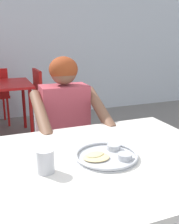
# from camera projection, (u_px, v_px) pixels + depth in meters

# --- Properties ---
(back_wall) EXTENTS (12.00, 0.12, 3.40)m
(back_wall) POSITION_uv_depth(u_px,v_px,m) (19.00, 9.00, 4.00)
(back_wall) COLOR silver
(back_wall) RESTS_ON ground
(table_foreground) EXTENTS (1.07, 0.91, 0.75)m
(table_foreground) POSITION_uv_depth(u_px,v_px,m) (112.00, 170.00, 1.25)
(table_foreground) COLOR silver
(table_foreground) RESTS_ON ground
(thali_tray) EXTENTS (0.29, 0.29, 0.03)m
(thali_tray) POSITION_uv_depth(u_px,v_px,m) (107.00, 155.00, 1.21)
(thali_tray) COLOR #B7BABF
(thali_tray) RESTS_ON table_foreground
(drinking_cup) EXTENTS (0.07, 0.07, 0.10)m
(drinking_cup) POSITION_uv_depth(u_px,v_px,m) (45.00, 160.00, 1.06)
(drinking_cup) COLOR silver
(drinking_cup) RESTS_ON table_foreground
(chair_foreground) EXTENTS (0.40, 0.40, 0.83)m
(chair_foreground) POSITION_uv_depth(u_px,v_px,m) (61.00, 141.00, 2.11)
(chair_foreground) COLOR silver
(chair_foreground) RESTS_ON ground
(diner_foreground) EXTENTS (0.49, 0.56, 1.16)m
(diner_foreground) POSITION_uv_depth(u_px,v_px,m) (68.00, 124.00, 1.86)
(diner_foreground) COLOR #323232
(diner_foreground) RESTS_ON ground
(chair_red_right) EXTENTS (0.41, 0.45, 0.88)m
(chair_red_right) POSITION_uv_depth(u_px,v_px,m) (46.00, 97.00, 3.50)
(chair_red_right) COLOR #AC1512
(chair_red_right) RESTS_ON ground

